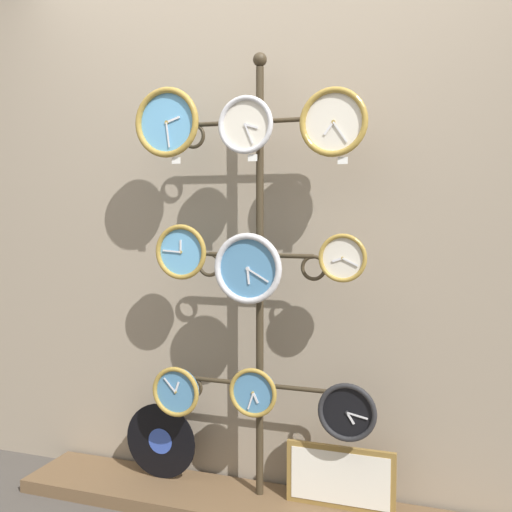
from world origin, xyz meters
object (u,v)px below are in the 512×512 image
at_px(clock_top_center, 246,125).
at_px(clock_middle_left, 181,252).
at_px(clock_bottom_left, 176,392).
at_px(vinyl_record, 161,441).
at_px(clock_top_left, 167,123).
at_px(clock_middle_center, 248,269).
at_px(clock_bottom_center, 254,392).
at_px(display_stand, 260,361).
at_px(clock_top_right, 334,122).
at_px(clock_bottom_right, 347,412).
at_px(clock_middle_right, 343,258).
at_px(picture_frame, 340,477).

xyz_separation_m(clock_top_center, clock_middle_left, (-0.31, 0.01, -0.53)).
relative_size(clock_bottom_left, vinyl_record, 0.63).
distance_m(clock_top_left, clock_middle_left, 0.56).
distance_m(clock_middle_center, clock_bottom_center, 0.53).
bearing_deg(clock_middle_center, clock_middle_left, 173.62).
distance_m(display_stand, clock_middle_center, 0.43).
relative_size(clock_top_right, clock_bottom_right, 1.14).
bearing_deg(clock_top_left, clock_top_center, 1.18).
distance_m(clock_middle_left, clock_middle_center, 0.33).
distance_m(clock_middle_right, clock_bottom_center, 0.69).
bearing_deg(clock_top_left, clock_bottom_right, 1.09).
xyz_separation_m(clock_top_center, picture_frame, (0.39, 0.08, -1.47)).
height_order(clock_bottom_center, picture_frame, clock_bottom_center).
relative_size(clock_middle_left, clock_bottom_right, 1.00).
bearing_deg(clock_middle_right, clock_middle_left, -179.62).
bearing_deg(clock_middle_right, clock_middle_center, -173.97).
distance_m(clock_top_center, clock_bottom_right, 1.24).
bearing_deg(clock_middle_left, clock_top_right, -0.01).
relative_size(clock_bottom_right, vinyl_record, 0.68).
bearing_deg(clock_top_center, clock_middle_left, 177.84).
distance_m(clock_top_left, clock_bottom_right, 1.43).
xyz_separation_m(clock_bottom_center, clock_bottom_right, (0.40, 0.00, -0.04)).
bearing_deg(clock_top_center, picture_frame, 11.20).
height_order(clock_middle_left, clock_bottom_left, clock_middle_left).
relative_size(clock_middle_right, vinyl_record, 0.55).
bearing_deg(clock_top_center, clock_bottom_right, 1.02).
bearing_deg(picture_frame, clock_middle_left, -174.59).
height_order(display_stand, clock_bottom_center, display_stand).
distance_m(clock_top_center, clock_middle_center, 0.59).
xyz_separation_m(clock_top_left, clock_top_right, (0.72, 0.02, -0.03)).
relative_size(display_stand, clock_bottom_right, 8.19).
xyz_separation_m(display_stand, clock_top_center, (-0.03, -0.09, 1.01)).
height_order(clock_top_center, clock_top_right, clock_top_right).
bearing_deg(clock_top_left, clock_middle_left, 19.66).
xyz_separation_m(clock_bottom_right, picture_frame, (-0.04, 0.07, -0.31)).
xyz_separation_m(display_stand, clock_bottom_right, (0.40, -0.08, -0.16)).
bearing_deg(clock_bottom_right, clock_bottom_left, -178.50).
height_order(clock_top_center, clock_bottom_left, clock_top_center).
distance_m(clock_bottom_left, clock_bottom_right, 0.76).
bearing_deg(clock_top_left, display_stand, 14.30).
distance_m(clock_middle_center, clock_middle_right, 0.39).
bearing_deg(clock_middle_right, clock_bottom_left, -177.77).
bearing_deg(clock_bottom_center, clock_top_center, -168.96).
height_order(clock_middle_right, picture_frame, clock_middle_right).
bearing_deg(clock_top_right, display_stand, 166.54).
bearing_deg(vinyl_record, picture_frame, -0.78).
height_order(clock_middle_left, picture_frame, clock_middle_left).
xyz_separation_m(display_stand, clock_top_left, (-0.39, -0.10, 1.03)).
bearing_deg(clock_bottom_center, picture_frame, 11.21).
xyz_separation_m(clock_middle_left, clock_middle_right, (0.71, 0.00, -0.01)).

